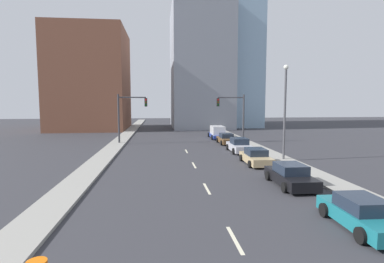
{
  "coord_description": "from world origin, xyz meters",
  "views": [
    {
      "loc": [
        -2.85,
        -2.86,
        5.32
      ],
      "look_at": [
        0.59,
        29.17,
        2.2
      ],
      "focal_mm": 28.0,
      "sensor_mm": 36.0,
      "label": 1
    }
  ],
  "objects": [
    {
      "name": "lane_stripe_at_22m",
      "position": [
        0.0,
        22.06,
        0.0
      ],
      "size": [
        0.16,
        2.4,
        0.01
      ],
      "primitive_type": "cube",
      "color": "beige",
      "rests_on": "ground"
    },
    {
      "name": "building_glass_right",
      "position": [
        12.3,
        67.12,
        19.94
      ],
      "size": [
        13.0,
        20.0,
        39.88
      ],
      "color": "#8CADC6",
      "rests_on": "ground"
    },
    {
      "name": "sedan_silver",
      "position": [
        5.63,
        28.38,
        0.69
      ],
      "size": [
        2.17,
        4.75,
        1.52
      ],
      "rotation": [
        0.0,
        0.0,
        -0.01
      ],
      "color": "#B2B2BC",
      "rests_on": "ground"
    },
    {
      "name": "building_office_center",
      "position": [
        5.8,
        63.12,
        12.89
      ],
      "size": [
        12.0,
        20.0,
        25.78
      ],
      "color": "gray",
      "rests_on": "ground"
    },
    {
      "name": "building_brick_left",
      "position": [
        -16.44,
        59.12,
        9.77
      ],
      "size": [
        14.0,
        16.0,
        19.55
      ],
      "color": "brown",
      "rests_on": "ground"
    },
    {
      "name": "box_truck_blue",
      "position": [
        5.65,
        40.81,
        0.89
      ],
      "size": [
        2.41,
        5.89,
        1.84
      ],
      "rotation": [
        0.0,
        0.0,
        -0.03
      ],
      "color": "navy",
      "rests_on": "ground"
    },
    {
      "name": "sedan_black",
      "position": [
        5.44,
        15.18,
        0.65
      ],
      "size": [
        2.19,
        4.67,
        1.42
      ],
      "rotation": [
        0.0,
        0.0,
        -0.01
      ],
      "color": "black",
      "rests_on": "ground"
    },
    {
      "name": "sidewalk_right",
      "position": [
        8.31,
        44.47,
        0.09
      ],
      "size": [
        2.04,
        88.94,
        0.17
      ],
      "color": "gray",
      "rests_on": "ground"
    },
    {
      "name": "sedan_tan",
      "position": [
        5.39,
        22.0,
        0.62
      ],
      "size": [
        2.15,
        4.63,
        1.36
      ],
      "rotation": [
        0.0,
        0.0,
        -0.02
      ],
      "color": "tan",
      "rests_on": "ground"
    },
    {
      "name": "lane_stripe_at_15m",
      "position": [
        0.0,
        15.05,
        0.0
      ],
      "size": [
        0.16,
        2.4,
        0.01
      ],
      "primitive_type": "cube",
      "color": "beige",
      "rests_on": "ground"
    },
    {
      "name": "sedan_brown",
      "position": [
        5.66,
        34.88,
        0.62
      ],
      "size": [
        2.03,
        4.54,
        1.36
      ],
      "rotation": [
        0.0,
        0.0,
        -0.0
      ],
      "color": "brown",
      "rests_on": "ground"
    },
    {
      "name": "traffic_signal_right",
      "position": [
        7.27,
        36.24,
        4.09
      ],
      "size": [
        3.78,
        0.35,
        6.39
      ],
      "color": "#38383D",
      "rests_on": "ground"
    },
    {
      "name": "sidewalk_left",
      "position": [
        -8.31,
        44.47,
        0.09
      ],
      "size": [
        2.04,
        88.94,
        0.17
      ],
      "color": "gray",
      "rests_on": "ground"
    },
    {
      "name": "lane_stripe_at_29m",
      "position": [
        0.0,
        29.47,
        0.0
      ],
      "size": [
        0.16,
        2.4,
        0.01
      ],
      "primitive_type": "cube",
      "color": "beige",
      "rests_on": "ground"
    },
    {
      "name": "lane_stripe_at_8m",
      "position": [
        0.0,
        8.08,
        0.0
      ],
      "size": [
        0.16,
        2.4,
        0.01
      ],
      "primitive_type": "cube",
      "color": "beige",
      "rests_on": "ground"
    },
    {
      "name": "street_lamp",
      "position": [
        8.41,
        23.21,
        5.02
      ],
      "size": [
        0.44,
        0.44,
        8.69
      ],
      "color": "#4C4C51",
      "rests_on": "ground"
    },
    {
      "name": "sedan_teal",
      "position": [
        5.59,
        8.56,
        0.62
      ],
      "size": [
        2.11,
        4.41,
        1.36
      ],
      "rotation": [
        0.0,
        0.0,
        -0.03
      ],
      "color": "#196B75",
      "rests_on": "ground"
    },
    {
      "name": "traffic_signal_left",
      "position": [
        -7.1,
        36.24,
        4.09
      ],
      "size": [
        3.78,
        0.35,
        6.39
      ],
      "color": "#38383D",
      "rests_on": "ground"
    }
  ]
}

